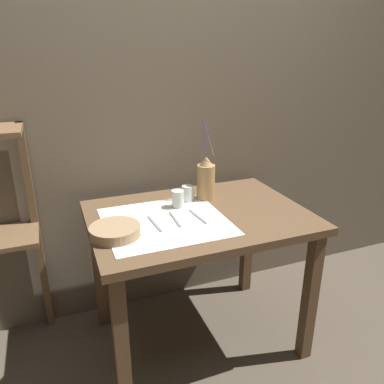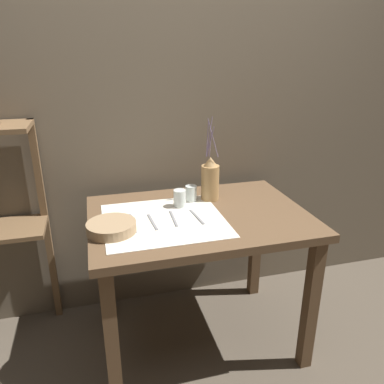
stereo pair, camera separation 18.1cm
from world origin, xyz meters
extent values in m
plane|color=brown|center=(0.00, 0.00, 0.00)|extent=(12.00, 12.00, 0.00)
cube|color=#6B5E4C|center=(0.00, 0.50, 1.20)|extent=(7.00, 0.06, 2.40)
cube|color=brown|center=(0.00, 0.00, 0.76)|extent=(1.08, 0.77, 0.04)
cube|color=brown|center=(-0.48, -0.33, 0.37)|extent=(0.06, 0.06, 0.74)
cube|color=brown|center=(0.48, -0.33, 0.37)|extent=(0.06, 0.06, 0.74)
cube|color=brown|center=(-0.48, 0.33, 0.37)|extent=(0.06, 0.06, 0.74)
cube|color=brown|center=(0.48, 0.33, 0.37)|extent=(0.06, 0.06, 0.74)
cube|color=brown|center=(-0.78, 0.43, 0.61)|extent=(0.04, 0.04, 1.21)
cube|color=silver|center=(-0.18, -0.03, 0.78)|extent=(0.57, 0.53, 0.00)
cylinder|color=#A87F4C|center=(0.11, 0.17, 0.87)|extent=(0.10, 0.10, 0.19)
cone|color=#A87F4C|center=(0.11, 0.17, 0.99)|extent=(0.07, 0.07, 0.05)
cylinder|color=slate|center=(0.11, 0.17, 1.10)|extent=(0.03, 0.04, 0.16)
cylinder|color=slate|center=(0.11, 0.18, 1.12)|extent=(0.03, 0.01, 0.21)
cylinder|color=slate|center=(0.10, 0.17, 1.09)|extent=(0.01, 0.04, 0.15)
cylinder|color=slate|center=(0.11, 0.18, 1.08)|extent=(0.01, 0.01, 0.13)
cylinder|color=slate|center=(0.12, 0.17, 1.12)|extent=(0.05, 0.05, 0.20)
cylinder|color=slate|center=(0.10, 0.18, 1.11)|extent=(0.02, 0.01, 0.19)
cylinder|color=#9E7F5B|center=(-0.43, -0.09, 0.80)|extent=(0.22, 0.22, 0.05)
cylinder|color=silver|center=(-0.07, 0.11, 0.82)|extent=(0.06, 0.06, 0.09)
cylinder|color=silver|center=(0.01, 0.17, 0.82)|extent=(0.06, 0.06, 0.08)
cube|color=gray|center=(-0.34, -0.05, 0.78)|extent=(0.02, 0.18, 0.00)
sphere|color=gray|center=(-0.34, 0.04, 0.78)|extent=(0.02, 0.02, 0.02)
cube|color=gray|center=(-0.24, -0.04, 0.78)|extent=(0.02, 0.18, 0.00)
cube|color=gray|center=(-0.14, -0.03, 0.78)|extent=(0.02, 0.18, 0.00)
cube|color=gray|center=(-0.02, -0.04, 0.78)|extent=(0.03, 0.18, 0.00)
camera|label=1|loc=(-0.65, -1.58, 1.54)|focal=35.00mm
camera|label=2|loc=(-0.48, -1.64, 1.54)|focal=35.00mm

